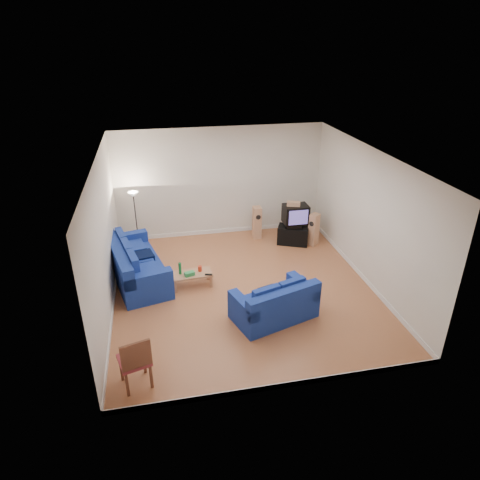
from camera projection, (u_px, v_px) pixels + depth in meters
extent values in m
cube|color=#9B522F|center=(243.00, 289.00, 10.20)|extent=(6.00, 6.50, 0.01)
cube|color=white|center=(244.00, 157.00, 8.80)|extent=(6.00, 6.50, 0.01)
cube|color=white|center=(220.00, 182.00, 12.37)|extent=(6.00, 0.01, 3.20)
cube|color=white|center=(287.00, 312.00, 6.64)|extent=(6.00, 0.01, 3.20)
cube|color=white|center=(104.00, 239.00, 8.96)|extent=(0.01, 6.50, 3.20)
cube|color=white|center=(368.00, 217.00, 10.05)|extent=(0.01, 6.50, 3.20)
cube|color=white|center=(221.00, 231.00, 13.03)|extent=(6.00, 0.02, 0.12)
cube|color=white|center=(283.00, 385.00, 7.32)|extent=(6.00, 0.02, 0.12)
cube|color=white|center=(114.00, 301.00, 9.63)|extent=(0.02, 6.50, 0.12)
cube|color=white|center=(360.00, 274.00, 10.72)|extent=(0.02, 6.50, 0.12)
cube|color=navy|center=(138.00, 270.00, 10.50)|extent=(1.66, 2.71, 0.48)
cube|color=navy|center=(118.00, 256.00, 10.13)|extent=(0.84, 2.51, 0.49)
cube|color=navy|center=(126.00, 238.00, 11.26)|extent=(1.12, 0.50, 0.28)
cube|color=navy|center=(148.00, 279.00, 9.41)|extent=(1.12, 0.50, 0.28)
cube|color=black|center=(143.00, 256.00, 10.41)|extent=(0.55, 0.55, 0.14)
cube|color=navy|center=(274.00, 308.00, 9.10)|extent=(1.92, 1.43, 0.42)
cube|color=navy|center=(284.00, 300.00, 8.63)|extent=(1.70, 0.73, 0.43)
cube|color=navy|center=(243.00, 305.00, 8.63)|extent=(0.50, 0.98, 0.24)
cube|color=navy|center=(303.00, 286.00, 9.29)|extent=(0.50, 0.98, 0.24)
cube|color=black|center=(270.00, 293.00, 9.09)|extent=(0.51, 0.51, 0.12)
cube|color=tan|center=(192.00, 274.00, 10.18)|extent=(0.98, 0.54, 0.05)
cube|color=tan|center=(175.00, 287.00, 9.99)|extent=(0.06, 0.06, 0.30)
cube|color=tan|center=(173.00, 279.00, 10.32)|extent=(0.06, 0.06, 0.30)
cube|color=tan|center=(211.00, 282.00, 10.20)|extent=(0.06, 0.06, 0.30)
cube|color=tan|center=(208.00, 274.00, 10.52)|extent=(0.06, 0.06, 0.30)
cylinder|color=#197233|center=(180.00, 268.00, 10.08)|extent=(0.08, 0.08, 0.29)
cube|color=green|center=(190.00, 274.00, 10.05)|extent=(0.26, 0.19, 0.09)
cylinder|color=red|center=(200.00, 269.00, 10.23)|extent=(0.11, 0.11, 0.13)
cube|color=black|center=(209.00, 275.00, 10.09)|extent=(0.19, 0.10, 0.02)
cube|color=black|center=(293.00, 235.00, 12.29)|extent=(0.98, 0.78, 0.52)
cube|color=black|center=(294.00, 225.00, 12.13)|extent=(0.51, 0.46, 0.10)
cube|color=black|center=(296.00, 214.00, 12.07)|extent=(0.68, 0.50, 0.53)
cube|color=#483B83|center=(298.00, 218.00, 11.84)|extent=(0.55, 0.02, 0.42)
cube|color=tan|center=(294.00, 204.00, 11.88)|extent=(0.39, 0.26, 0.13)
cube|color=tan|center=(257.00, 222.00, 12.55)|extent=(0.22, 0.28, 0.96)
cylinder|color=black|center=(258.00, 217.00, 12.32)|extent=(0.14, 0.02, 0.14)
cube|color=tan|center=(314.00, 229.00, 12.13)|extent=(0.35, 0.34, 0.94)
cylinder|color=black|center=(312.00, 224.00, 11.93)|extent=(0.10, 0.12, 0.14)
cylinder|color=black|center=(139.00, 247.00, 12.13)|extent=(0.21, 0.21, 0.03)
cylinder|color=black|center=(136.00, 222.00, 11.78)|extent=(0.03, 0.03, 1.56)
cone|color=white|center=(133.00, 194.00, 11.43)|extent=(0.29, 0.29, 0.13)
cube|color=brown|center=(127.00, 384.00, 7.09)|extent=(0.06, 0.06, 0.50)
cube|color=brown|center=(121.00, 369.00, 7.41)|extent=(0.06, 0.06, 0.50)
cube|color=brown|center=(151.00, 376.00, 7.26)|extent=(0.06, 0.06, 0.50)
cube|color=brown|center=(144.00, 361.00, 7.58)|extent=(0.06, 0.06, 0.50)
cube|color=#9E333B|center=(134.00, 360.00, 7.21)|extent=(0.62, 0.62, 0.07)
cube|color=brown|center=(136.00, 356.00, 6.91)|extent=(0.49, 0.18, 0.50)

